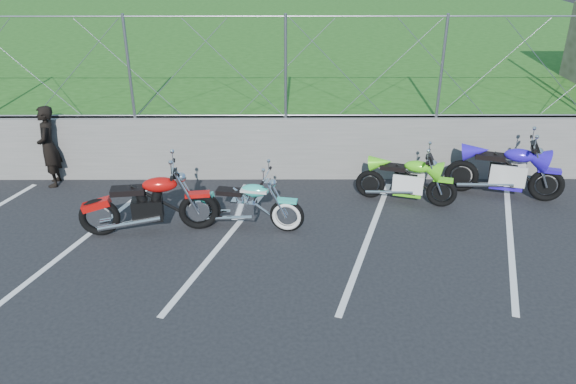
{
  "coord_description": "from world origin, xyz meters",
  "views": [
    {
      "loc": [
        1.01,
        -7.21,
        4.79
      ],
      "look_at": [
        1.04,
        1.3,
        0.71
      ],
      "focal_mm": 35.0,
      "sensor_mm": 36.0,
      "label": 1
    }
  ],
  "objects_px": {
    "sportbike_blue": "(506,173)",
    "naked_orange": "(151,206)",
    "sportbike_green": "(407,182)",
    "person_standing": "(48,146)",
    "cruiser_turquoise": "(246,206)"
  },
  "relations": [
    {
      "from": "person_standing",
      "to": "sportbike_green",
      "type": "bearing_deg",
      "value": 71.73
    },
    {
      "from": "sportbike_blue",
      "to": "person_standing",
      "type": "bearing_deg",
      "value": -166.97
    },
    {
      "from": "cruiser_turquoise",
      "to": "person_standing",
      "type": "relative_size",
      "value": 1.25
    },
    {
      "from": "sportbike_green",
      "to": "sportbike_blue",
      "type": "xyz_separation_m",
      "value": [
        1.93,
        0.25,
        0.07
      ]
    },
    {
      "from": "sportbike_green",
      "to": "naked_orange",
      "type": "bearing_deg",
      "value": -149.16
    },
    {
      "from": "naked_orange",
      "to": "person_standing",
      "type": "distance_m",
      "value": 3.12
    },
    {
      "from": "cruiser_turquoise",
      "to": "person_standing",
      "type": "height_order",
      "value": "person_standing"
    },
    {
      "from": "sportbike_green",
      "to": "person_standing",
      "type": "bearing_deg",
      "value": -169.83
    },
    {
      "from": "naked_orange",
      "to": "sportbike_blue",
      "type": "distance_m",
      "value": 6.64
    },
    {
      "from": "sportbike_green",
      "to": "person_standing",
      "type": "height_order",
      "value": "person_standing"
    },
    {
      "from": "sportbike_blue",
      "to": "naked_orange",
      "type": "bearing_deg",
      "value": -151.27
    },
    {
      "from": "cruiser_turquoise",
      "to": "naked_orange",
      "type": "distance_m",
      "value": 1.61
    },
    {
      "from": "naked_orange",
      "to": "person_standing",
      "type": "xyz_separation_m",
      "value": [
        -2.41,
        1.96,
        0.32
      ]
    },
    {
      "from": "cruiser_turquoise",
      "to": "naked_orange",
      "type": "relative_size",
      "value": 0.88
    },
    {
      "from": "naked_orange",
      "to": "person_standing",
      "type": "height_order",
      "value": "person_standing"
    }
  ]
}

